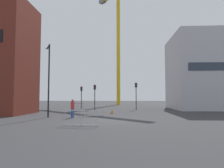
{
  "coord_description": "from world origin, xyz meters",
  "views": [
    {
      "loc": [
        1.14,
        -16.8,
        1.98
      ],
      "look_at": [
        0.0,
        4.81,
        3.35
      ],
      "focal_mm": 32.24,
      "sensor_mm": 36.0,
      "label": 1
    }
  ],
  "objects": [
    {
      "name": "traffic_light_corner",
      "position": [
        3.19,
        13.81,
        2.74
      ],
      "size": [
        0.38,
        0.36,
        4.09
      ],
      "color": "#2D2D30",
      "rests_on": "ground"
    },
    {
      "name": "safety_barrier_mid_span",
      "position": [
        -1.66,
        -3.35,
        0.56
      ],
      "size": [
        2.5,
        0.35,
        1.08
      ],
      "color": "#B2B5BA",
      "rests_on": "ground"
    },
    {
      "name": "ground",
      "position": [
        0.0,
        0.0,
        0.0
      ],
      "size": [
        160.0,
        160.0,
        0.0
      ],
      "primitive_type": "plane",
      "color": "#333335"
    },
    {
      "name": "safety_barrier_left_run",
      "position": [
        -5.06,
        10.54,
        0.56
      ],
      "size": [
        1.8,
        0.25,
        1.08
      ],
      "color": "gray",
      "rests_on": "ground"
    },
    {
      "name": "traffic_cone_orange",
      "position": [
        -0.11,
        7.36,
        0.21
      ],
      "size": [
        0.45,
        0.45,
        0.46
      ],
      "color": "black",
      "rests_on": "ground"
    },
    {
      "name": "traffic_light_verge",
      "position": [
        -2.99,
        12.94,
        2.53
      ],
      "size": [
        0.37,
        0.37,
        3.75
      ],
      "color": "#2D2D30",
      "rests_on": "ground"
    },
    {
      "name": "traffic_light_crosswalk",
      "position": [
        -5.45,
        15.04,
        2.45
      ],
      "size": [
        0.31,
        0.39,
        3.62
      ],
      "color": "#2D2D30",
      "rests_on": "ground"
    },
    {
      "name": "streetlamp_tall",
      "position": [
        -6.09,
        2.37,
        4.2
      ],
      "size": [
        1.02,
        1.52,
        7.12
      ],
      "color": "black",
      "rests_on": "ground"
    },
    {
      "name": "safety_barrier_right_run",
      "position": [
        -1.73,
        3.22,
        0.56
      ],
      "size": [
        2.06,
        0.36,
        1.08
      ],
      "color": "#B2B5BA",
      "rests_on": "ground"
    },
    {
      "name": "construction_crane",
      "position": [
        0.46,
        32.5,
        18.85
      ],
      "size": [
        14.98,
        13.96,
        28.94
      ],
      "color": "gold",
      "rests_on": "ground"
    },
    {
      "name": "pedestrian_walking",
      "position": [
        -3.58,
        1.99,
        1.02
      ],
      "size": [
        0.34,
        0.34,
        1.75
      ],
      "color": "#33519E",
      "rests_on": "ground"
    },
    {
      "name": "office_block",
      "position": [
        15.09,
        16.29,
        5.9
      ],
      "size": [
        11.76,
        10.59,
        11.81
      ],
      "color": "#B7B7BC",
      "rests_on": "ground"
    }
  ]
}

